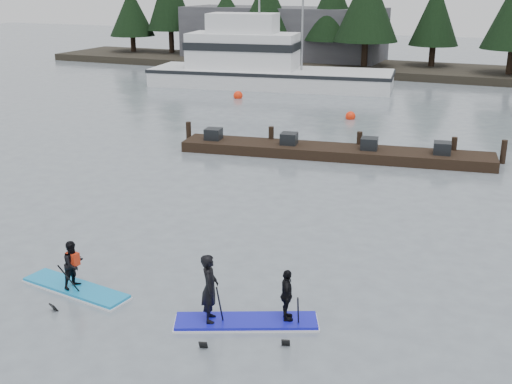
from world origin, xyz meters
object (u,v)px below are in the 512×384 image
at_px(fishing_boat_large, 264,76).
at_px(floating_dock, 334,152).
at_px(paddleboard_solo, 74,274).
at_px(paddleboard_duo, 243,301).

height_order(fishing_boat_large, floating_dock, fishing_boat_large).
relative_size(fishing_boat_large, paddleboard_solo, 5.78).
xyz_separation_m(fishing_boat_large, floating_dock, (10.38, -16.63, -0.51)).
distance_m(fishing_boat_large, paddleboard_duo, 33.66).
bearing_deg(paddleboard_solo, floating_dock, 89.10).
height_order(paddleboard_solo, paddleboard_duo, paddleboard_duo).
bearing_deg(paddleboard_duo, fishing_boat_large, 87.87).
relative_size(paddleboard_solo, paddleboard_duo, 0.96).
distance_m(fishing_boat_large, floating_dock, 19.61).
xyz_separation_m(fishing_boat_large, paddleboard_solo, (8.23, -31.34, -0.29)).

